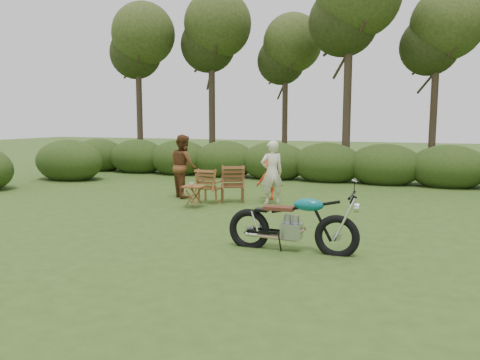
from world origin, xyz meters
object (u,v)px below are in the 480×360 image
(lawn_chair_left, at_px, (211,202))
(adult_a, at_px, (272,204))
(adult_b, at_px, (184,197))
(cup, at_px, (192,184))
(side_table, at_px, (194,197))
(child, at_px, (270,199))
(lawn_chair_right, at_px, (233,201))
(motorcycle, at_px, (291,251))

(lawn_chair_left, distance_m, adult_a, 1.64)
(adult_a, relative_size, adult_b, 0.93)
(cup, bearing_deg, side_table, 52.07)
(lawn_chair_left, xyz_separation_m, child, (1.35, 0.99, 0.00))
(lawn_chair_left, bearing_deg, lawn_chair_right, -146.77)
(adult_b, bearing_deg, child, -126.75)
(lawn_chair_left, bearing_deg, adult_a, -167.94)
(lawn_chair_right, height_order, side_table, side_table)
(adult_b, bearing_deg, cup, 166.87)
(lawn_chair_left, distance_m, child, 1.67)
(lawn_chair_right, relative_size, cup, 8.21)
(lawn_chair_left, relative_size, child, 0.81)
(motorcycle, distance_m, adult_b, 6.07)
(motorcycle, distance_m, adult_a, 4.44)
(lawn_chair_right, relative_size, adult_a, 0.60)
(motorcycle, height_order, side_table, motorcycle)
(motorcycle, height_order, cup, cup)
(motorcycle, xyz_separation_m, adult_b, (-4.33, 4.26, 0.00))
(adult_a, bearing_deg, child, -104.51)
(lawn_chair_right, relative_size, side_table, 1.80)
(cup, relative_size, adult_b, 0.07)
(motorcycle, distance_m, side_table, 4.43)
(cup, xyz_separation_m, adult_a, (1.71, 1.25, -0.60))
(lawn_chair_left, bearing_deg, child, -144.58)
(lawn_chair_left, distance_m, adult_b, 1.19)
(motorcycle, bearing_deg, cup, 138.13)
(lawn_chair_right, xyz_separation_m, cup, (-0.61, -1.22, 0.60))
(lawn_chair_right, xyz_separation_m, adult_b, (-1.58, 0.16, 0.00))
(adult_b, bearing_deg, lawn_chair_right, -143.97)
(motorcycle, bearing_deg, adult_a, 110.44)
(lawn_chair_left, xyz_separation_m, side_table, (-0.08, -0.84, 0.28))
(motorcycle, relative_size, side_table, 3.83)
(motorcycle, bearing_deg, lawn_chair_left, 129.55)
(motorcycle, bearing_deg, side_table, 137.55)
(lawn_chair_left, distance_m, cup, 1.07)
(lawn_chair_left, height_order, adult_a, adult_a)
(side_table, xyz_separation_m, adult_a, (1.69, 1.21, -0.28))
(cup, relative_size, adult_a, 0.07)
(cup, xyz_separation_m, child, (1.46, 1.87, -0.60))
(side_table, distance_m, child, 2.34)
(child, bearing_deg, motorcycle, 85.65)
(child, bearing_deg, lawn_chair_right, 11.40)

